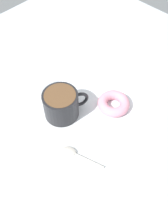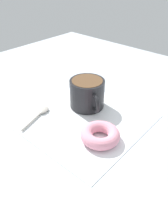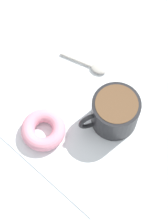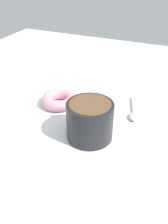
{
  "view_description": "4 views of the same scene",
  "coord_description": "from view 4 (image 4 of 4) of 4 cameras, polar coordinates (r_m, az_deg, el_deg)",
  "views": [
    {
      "loc": [
        -26.68,
        -25.36,
        56.87
      ],
      "look_at": [
        1.68,
        2.01,
        2.3
      ],
      "focal_mm": 40.0,
      "sensor_mm": 36.0,
      "label": 1
    },
    {
      "loc": [
        32.24,
        -31.97,
        34.26
      ],
      "look_at": [
        1.68,
        2.01,
        2.3
      ],
      "focal_mm": 35.0,
      "sensor_mm": 36.0,
      "label": 2
    },
    {
      "loc": [
        24.34,
        22.51,
        72.0
      ],
      "look_at": [
        1.68,
        2.01,
        2.3
      ],
      "focal_mm": 60.0,
      "sensor_mm": 36.0,
      "label": 3
    },
    {
      "loc": [
        -17.02,
        45.16,
        32.93
      ],
      "look_at": [
        1.68,
        2.01,
        2.3
      ],
      "focal_mm": 40.0,
      "sensor_mm": 36.0,
      "label": 4
    }
  ],
  "objects": [
    {
      "name": "ground_plane",
      "position": [
        0.59,
        2.27,
        -2.06
      ],
      "size": [
        120.0,
        120.0,
        2.0
      ],
      "primitive_type": "cube",
      "color": "#B2BCC6"
    },
    {
      "name": "napkin",
      "position": [
        0.57,
        -0.0,
        -1.8
      ],
      "size": [
        29.86,
        29.86,
        0.3
      ],
      "primitive_type": "cube",
      "rotation": [
        0.0,
        0.0,
        0.01
      ],
      "color": "white",
      "rests_on": "ground_plane"
    },
    {
      "name": "coffee_cup",
      "position": [
        0.5,
        1.21,
        -1.74
      ],
      "size": [
        11.91,
        9.46,
        7.89
      ],
      "color": "black",
      "rests_on": "napkin"
    },
    {
      "name": "donut",
      "position": [
        0.62,
        -5.61,
        2.83
      ],
      "size": [
        9.04,
        9.04,
        2.77
      ],
      "primitive_type": "torus",
      "color": "pink",
      "rests_on": "napkin"
    },
    {
      "name": "spoon",
      "position": [
        0.6,
        11.23,
        -0.36
      ],
      "size": [
        4.68,
        11.17,
        0.9
      ],
      "color": "#B7B2A8",
      "rests_on": "napkin"
    }
  ]
}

